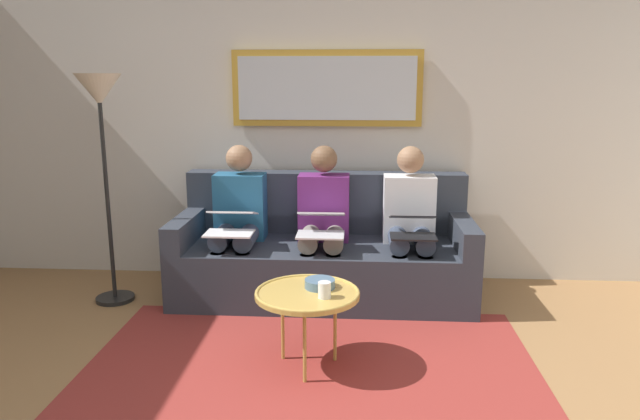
{
  "coord_description": "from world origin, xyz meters",
  "views": [
    {
      "loc": [
        -0.26,
        2.21,
        1.63
      ],
      "look_at": [
        0.0,
        -1.7,
        0.75
      ],
      "focal_mm": 33.09,
      "sensor_mm": 36.0,
      "label": 1
    }
  ],
  "objects_px": {
    "person_left": "(410,220)",
    "laptop_silver": "(321,223)",
    "coffee_table": "(307,295)",
    "laptop_black": "(413,225)",
    "person_middle": "(323,218)",
    "couch": "(324,254)",
    "person_right": "(238,217)",
    "laptop_white": "(231,222)",
    "cup": "(324,290)",
    "framed_mirror": "(327,88)",
    "bowl": "(320,284)",
    "standing_lamp": "(101,116)"
  },
  "relations": [
    {
      "from": "person_left",
      "to": "laptop_silver",
      "type": "height_order",
      "value": "person_left"
    },
    {
      "from": "coffee_table",
      "to": "laptop_black",
      "type": "relative_size",
      "value": 1.75
    },
    {
      "from": "person_middle",
      "to": "laptop_silver",
      "type": "relative_size",
      "value": 3.08
    },
    {
      "from": "couch",
      "to": "person_right",
      "type": "bearing_deg",
      "value": 6.13
    },
    {
      "from": "person_middle",
      "to": "laptop_white",
      "type": "bearing_deg",
      "value": 20.55
    },
    {
      "from": "couch",
      "to": "person_right",
      "type": "relative_size",
      "value": 1.93
    },
    {
      "from": "cup",
      "to": "person_left",
      "type": "bearing_deg",
      "value": -114.43
    },
    {
      "from": "framed_mirror",
      "to": "person_left",
      "type": "xyz_separation_m",
      "value": [
        -0.64,
        0.46,
        -0.94
      ]
    },
    {
      "from": "coffee_table",
      "to": "laptop_silver",
      "type": "xyz_separation_m",
      "value": [
        -0.02,
        -0.91,
        0.19
      ]
    },
    {
      "from": "cup",
      "to": "laptop_white",
      "type": "height_order",
      "value": "laptop_white"
    },
    {
      "from": "bowl",
      "to": "laptop_black",
      "type": "bearing_deg",
      "value": -125.7
    },
    {
      "from": "person_middle",
      "to": "person_right",
      "type": "distance_m",
      "value": 0.64
    },
    {
      "from": "coffee_table",
      "to": "person_left",
      "type": "height_order",
      "value": "person_left"
    },
    {
      "from": "person_left",
      "to": "cup",
      "type": "bearing_deg",
      "value": 65.57
    },
    {
      "from": "coffee_table",
      "to": "person_middle",
      "type": "xyz_separation_m",
      "value": [
        -0.02,
        -1.15,
        0.17
      ]
    },
    {
      "from": "bowl",
      "to": "person_right",
      "type": "xyz_separation_m",
      "value": [
        0.69,
        -1.07,
        0.13
      ]
    },
    {
      "from": "couch",
      "to": "person_middle",
      "type": "bearing_deg",
      "value": 90.0
    },
    {
      "from": "couch",
      "to": "standing_lamp",
      "type": "relative_size",
      "value": 1.33
    },
    {
      "from": "laptop_black",
      "to": "person_left",
      "type": "bearing_deg",
      "value": -90.0
    },
    {
      "from": "couch",
      "to": "laptop_white",
      "type": "height_order",
      "value": "couch"
    },
    {
      "from": "couch",
      "to": "coffee_table",
      "type": "distance_m",
      "value": 1.22
    },
    {
      "from": "laptop_black",
      "to": "standing_lamp",
      "type": "distance_m",
      "value": 2.31
    },
    {
      "from": "coffee_table",
      "to": "person_left",
      "type": "relative_size",
      "value": 0.52
    },
    {
      "from": "person_left",
      "to": "laptop_black",
      "type": "distance_m",
      "value": 0.25
    },
    {
      "from": "laptop_silver",
      "to": "laptop_black",
      "type": "bearing_deg",
      "value": 179.27
    },
    {
      "from": "couch",
      "to": "framed_mirror",
      "type": "height_order",
      "value": "framed_mirror"
    },
    {
      "from": "person_middle",
      "to": "laptop_black",
      "type": "bearing_deg",
      "value": 158.95
    },
    {
      "from": "person_left",
      "to": "standing_lamp",
      "type": "height_order",
      "value": "standing_lamp"
    },
    {
      "from": "framed_mirror",
      "to": "person_right",
      "type": "relative_size",
      "value": 1.31
    },
    {
      "from": "laptop_silver",
      "to": "cup",
      "type": "bearing_deg",
      "value": 94.76
    },
    {
      "from": "coffee_table",
      "to": "person_right",
      "type": "relative_size",
      "value": 0.52
    },
    {
      "from": "laptop_black",
      "to": "person_middle",
      "type": "bearing_deg",
      "value": -21.05
    },
    {
      "from": "couch",
      "to": "laptop_silver",
      "type": "distance_m",
      "value": 0.44
    },
    {
      "from": "standing_lamp",
      "to": "laptop_white",
      "type": "bearing_deg",
      "value": 177.42
    },
    {
      "from": "cup",
      "to": "bowl",
      "type": "relative_size",
      "value": 0.52
    },
    {
      "from": "coffee_table",
      "to": "laptop_silver",
      "type": "bearing_deg",
      "value": -91.16
    },
    {
      "from": "framed_mirror",
      "to": "standing_lamp",
      "type": "distance_m",
      "value": 1.69
    },
    {
      "from": "person_left",
      "to": "bowl",
      "type": "bearing_deg",
      "value": 61.04
    },
    {
      "from": "bowl",
      "to": "laptop_silver",
      "type": "height_order",
      "value": "laptop_silver"
    },
    {
      "from": "person_left",
      "to": "person_right",
      "type": "xyz_separation_m",
      "value": [
        1.28,
        0.0,
        0.0
      ]
    },
    {
      "from": "person_left",
      "to": "couch",
      "type": "bearing_deg",
      "value": -6.13
    },
    {
      "from": "person_left",
      "to": "laptop_white",
      "type": "relative_size",
      "value": 3.11
    },
    {
      "from": "cup",
      "to": "person_left",
      "type": "distance_m",
      "value": 1.35
    },
    {
      "from": "cup",
      "to": "bowl",
      "type": "height_order",
      "value": "cup"
    },
    {
      "from": "bowl",
      "to": "person_middle",
      "type": "height_order",
      "value": "person_middle"
    },
    {
      "from": "framed_mirror",
      "to": "laptop_white",
      "type": "xyz_separation_m",
      "value": [
        0.64,
        0.7,
        -0.92
      ]
    },
    {
      "from": "couch",
      "to": "standing_lamp",
      "type": "height_order",
      "value": "standing_lamp"
    },
    {
      "from": "couch",
      "to": "coffee_table",
      "type": "xyz_separation_m",
      "value": [
        0.02,
        1.22,
        0.13
      ]
    },
    {
      "from": "bowl",
      "to": "laptop_black",
      "type": "relative_size",
      "value": 0.51
    },
    {
      "from": "person_middle",
      "to": "person_right",
      "type": "height_order",
      "value": "same"
    }
  ]
}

